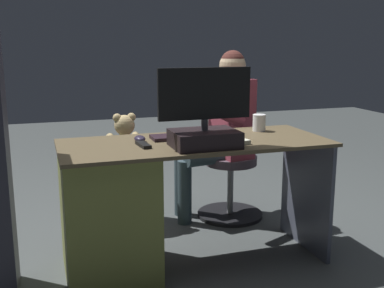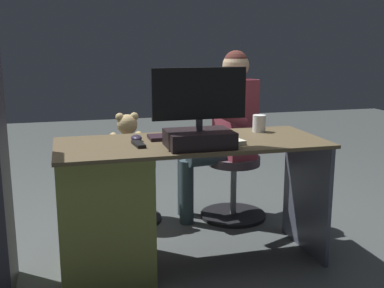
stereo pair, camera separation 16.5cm
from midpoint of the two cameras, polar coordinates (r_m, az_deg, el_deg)
name	(u,v)px [view 2 (the right image)]	position (r m, az deg, el deg)	size (l,w,h in m)	color
ground_plane	(180,241)	(3.16, 0.05, -11.45)	(10.00, 10.00, 0.00)	#444A4A
desk	(121,206)	(2.67, -6.69, -7.29)	(1.49, 0.62, 0.72)	brown
monitor	(200,125)	(2.50, 2.82, 2.32)	(0.50, 0.26, 0.41)	black
keyboard	(185,136)	(2.75, 0.88, 0.95)	(0.42, 0.14, 0.02)	black
computer_mouse	(136,138)	(2.66, -4.88, 0.68)	(0.06, 0.10, 0.04)	#261F32
cup	(259,123)	(2.97, 9.56, 2.42)	(0.08, 0.08, 0.10)	white
tv_remote	(139,144)	(2.55, -4.54, -0.03)	(0.04, 0.15, 0.02)	black
notebook_binder	(215,140)	(2.65, 4.52, 0.50)	(0.22, 0.30, 0.02)	silver
office_chair_teddy	(129,184)	(3.42, -6.13, -4.81)	(0.45, 0.45, 0.46)	black
teddy_bear	(127,139)	(3.35, -6.29, 0.64)	(0.23, 0.23, 0.33)	tan
visitor_chair	(234,183)	(3.50, 6.31, -4.65)	(0.48, 0.48, 0.46)	black
person	(224,122)	(3.38, 5.19, 2.57)	(0.53, 0.53, 1.20)	#913746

